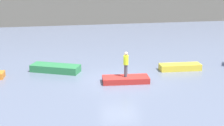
{
  "coord_description": "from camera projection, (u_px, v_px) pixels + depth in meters",
  "views": [
    {
      "loc": [
        -4.23,
        -19.62,
        6.93
      ],
      "look_at": [
        -0.09,
        2.4,
        0.52
      ],
      "focal_mm": 51.92,
      "sensor_mm": 36.0,
      "label": 1
    }
  ],
  "objects": [
    {
      "name": "ground_plane",
      "position": [
        120.0,
        80.0,
        21.2
      ],
      "size": [
        120.0,
        120.0,
        0.0
      ],
      "primitive_type": "plane",
      "color": "slate"
    },
    {
      "name": "embankment_wall",
      "position": [
        83.0,
        11.0,
        42.91
      ],
      "size": [
        80.0,
        1.2,
        3.66
      ],
      "primitive_type": "cube",
      "color": "#666056",
      "rests_on": "ground_plane"
    },
    {
      "name": "rowboat_green",
      "position": [
        55.0,
        68.0,
        22.99
      ],
      "size": [
        3.64,
        2.52,
        0.5
      ],
      "primitive_type": "cube",
      "rotation": [
        0.0,
        0.0,
        -0.43
      ],
      "color": "#2D7F47",
      "rests_on": "ground_plane"
    },
    {
      "name": "rowboat_yellow",
      "position": [
        180.0,
        67.0,
        23.39
      ],
      "size": [
        3.02,
        1.07,
        0.45
      ],
      "primitive_type": "cube",
      "rotation": [
        0.0,
        0.0,
        -0.06
      ],
      "color": "gold",
      "rests_on": "ground_plane"
    },
    {
      "name": "rowboat_red",
      "position": [
        126.0,
        79.0,
        20.82
      ],
      "size": [
        3.06,
        1.38,
        0.37
      ],
      "primitive_type": "cube",
      "rotation": [
        0.0,
        0.0,
        -0.08
      ],
      "color": "red",
      "rests_on": "ground_plane"
    },
    {
      "name": "person_hiviz_shirt",
      "position": [
        126.0,
        63.0,
        20.51
      ],
      "size": [
        0.32,
        0.32,
        1.64
      ],
      "color": "#4C4C56",
      "rests_on": "rowboat_red"
    }
  ]
}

